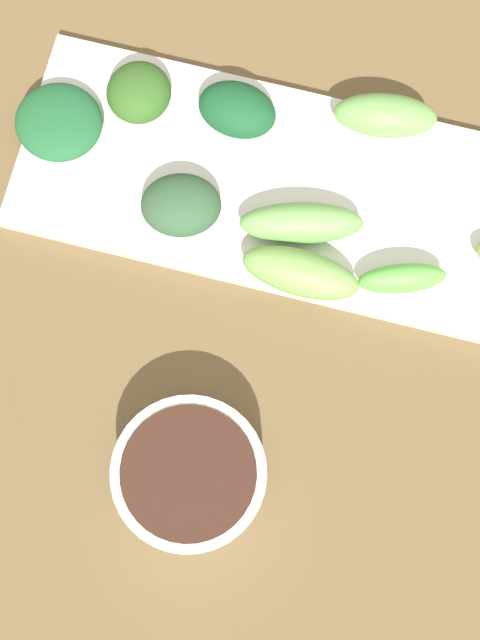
# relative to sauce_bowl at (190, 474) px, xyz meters

# --- Properties ---
(tabletop) EXTENTS (2.10, 2.10, 0.02)m
(tabletop) POSITION_rel_sauce_bowl_xyz_m (0.13, -0.02, -0.03)
(tabletop) COLOR brown
(tabletop) RESTS_ON ground
(sauce_bowl) EXTENTS (0.10, 0.10, 0.04)m
(sauce_bowl) POSITION_rel_sauce_bowl_xyz_m (0.00, 0.00, 0.00)
(sauce_bowl) COLOR white
(sauce_bowl) RESTS_ON tabletop
(serving_plate) EXTENTS (0.15, 0.39, 0.01)m
(serving_plate) POSITION_rel_sauce_bowl_xyz_m (0.21, -0.01, -0.02)
(serving_plate) COLOR silver
(serving_plate) RESTS_ON tabletop
(broccoli_leafy_0) EXTENTS (0.06, 0.07, 0.03)m
(broccoli_leafy_0) POSITION_rel_sauce_bowl_xyz_m (0.18, 0.05, 0.00)
(broccoli_leafy_0) COLOR #2E5131
(broccoli_leafy_0) RESTS_ON serving_plate
(broccoli_leafy_1) EXTENTS (0.05, 0.06, 0.03)m
(broccoli_leafy_1) POSITION_rel_sauce_bowl_xyz_m (0.26, 0.03, 0.00)
(broccoli_leafy_1) COLOR #174D27
(broccoli_leafy_1) RESTS_ON serving_plate
(broccoli_leafy_2) EXTENTS (0.06, 0.06, 0.03)m
(broccoli_leafy_2) POSITION_rel_sauce_bowl_xyz_m (0.25, 0.11, 0.00)
(broccoli_leafy_2) COLOR #2F591E
(broccoli_leafy_2) RESTS_ON serving_plate
(broccoli_leafy_3) EXTENTS (0.07, 0.07, 0.02)m
(broccoli_leafy_3) POSITION_rel_sauce_bowl_xyz_m (0.22, 0.16, -0.00)
(broccoli_leafy_3) COLOR #1F5A2F
(broccoli_leafy_3) RESTS_ON serving_plate
(broccoli_stalk_4) EXTENTS (0.05, 0.09, 0.03)m
(broccoli_stalk_4) POSITION_rel_sauce_bowl_xyz_m (0.19, -0.03, 0.00)
(broccoli_stalk_4) COLOR #6EA752
(broccoli_stalk_4) RESTS_ON serving_plate
(broccoli_stalk_5) EXTENTS (0.04, 0.06, 0.03)m
(broccoli_stalk_5) POSITION_rel_sauce_bowl_xyz_m (0.16, -0.11, 0.00)
(broccoli_stalk_5) COLOR #5CB843
(broccoli_stalk_5) RESTS_ON serving_plate
(broccoli_stalk_6) EXTENTS (0.03, 0.08, 0.03)m
(broccoli_stalk_6) POSITION_rel_sauce_bowl_xyz_m (0.15, -0.04, 0.00)
(broccoli_stalk_6) COLOR #76AA4F
(broccoli_stalk_6) RESTS_ON serving_plate
(broccoli_stalk_8) EXTENTS (0.04, 0.08, 0.03)m
(broccoli_stalk_8) POSITION_rel_sauce_bowl_xyz_m (0.28, -0.07, 0.00)
(broccoli_stalk_8) COLOR #69A04C
(broccoli_stalk_8) RESTS_ON serving_plate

